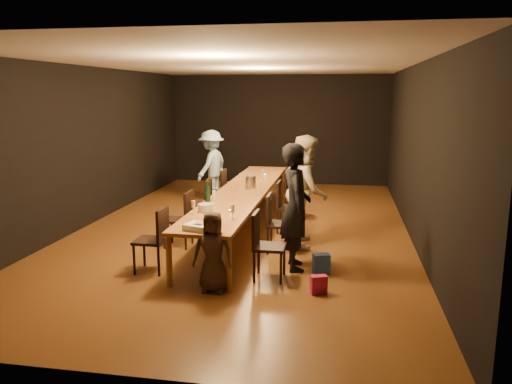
% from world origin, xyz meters
% --- Properties ---
extents(ground, '(10.00, 10.00, 0.00)m').
position_xyz_m(ground, '(0.00, 0.00, 0.00)').
color(ground, '#4C2D13').
rests_on(ground, ground).
extents(room_shell, '(6.04, 10.04, 3.02)m').
position_xyz_m(room_shell, '(0.00, 0.00, 2.08)').
color(room_shell, black).
rests_on(room_shell, ground).
extents(table, '(0.90, 6.00, 0.75)m').
position_xyz_m(table, '(0.00, 0.00, 0.70)').
color(table, olive).
rests_on(table, ground).
extents(chair_right_0, '(0.42, 0.42, 0.93)m').
position_xyz_m(chair_right_0, '(0.85, -2.40, 0.47)').
color(chair_right_0, black).
rests_on(chair_right_0, ground).
extents(chair_right_1, '(0.42, 0.42, 0.93)m').
position_xyz_m(chair_right_1, '(0.85, -1.20, 0.47)').
color(chair_right_1, black).
rests_on(chair_right_1, ground).
extents(chair_right_2, '(0.42, 0.42, 0.93)m').
position_xyz_m(chair_right_2, '(0.85, 0.00, 0.47)').
color(chair_right_2, black).
rests_on(chair_right_2, ground).
extents(chair_right_3, '(0.42, 0.42, 0.93)m').
position_xyz_m(chair_right_3, '(0.85, 1.20, 0.47)').
color(chair_right_3, black).
rests_on(chair_right_3, ground).
extents(chair_left_0, '(0.42, 0.42, 0.93)m').
position_xyz_m(chair_left_0, '(-0.85, -2.40, 0.47)').
color(chair_left_0, black).
rests_on(chair_left_0, ground).
extents(chair_left_1, '(0.42, 0.42, 0.93)m').
position_xyz_m(chair_left_1, '(-0.85, -1.20, 0.47)').
color(chair_left_1, black).
rests_on(chair_left_1, ground).
extents(chair_left_2, '(0.42, 0.42, 0.93)m').
position_xyz_m(chair_left_2, '(-0.85, 0.00, 0.47)').
color(chair_left_2, black).
rests_on(chair_left_2, ground).
extents(chair_left_3, '(0.42, 0.42, 0.93)m').
position_xyz_m(chair_left_3, '(-0.85, 1.20, 0.47)').
color(chair_left_3, black).
rests_on(chair_left_3, ground).
extents(woman_birthday, '(0.58, 0.74, 1.82)m').
position_xyz_m(woman_birthday, '(1.15, -1.91, 0.91)').
color(woman_birthday, black).
rests_on(woman_birthday, ground).
extents(woman_tan, '(0.73, 0.92, 1.83)m').
position_xyz_m(woman_tan, '(1.21, -0.69, 0.92)').
color(woman_tan, beige).
rests_on(woman_tan, ground).
extents(man_blue, '(0.86, 1.19, 1.65)m').
position_xyz_m(man_blue, '(-1.27, 2.50, 0.83)').
color(man_blue, '#92BEE3').
rests_on(man_blue, ground).
extents(child, '(0.52, 0.35, 1.05)m').
position_xyz_m(child, '(0.20, -2.94, 0.52)').
color(child, '#423125').
rests_on(child, ground).
extents(gift_bag_red, '(0.23, 0.17, 0.24)m').
position_xyz_m(gift_bag_red, '(1.54, -2.81, 0.12)').
color(gift_bag_red, '#B51B49').
rests_on(gift_bag_red, ground).
extents(gift_bag_blue, '(0.26, 0.21, 0.28)m').
position_xyz_m(gift_bag_blue, '(1.54, -2.08, 0.14)').
color(gift_bag_blue, '#2958B5').
rests_on(gift_bag_blue, ground).
extents(birthday_cake, '(0.40, 0.36, 0.08)m').
position_xyz_m(birthday_cake, '(-0.03, -2.76, 0.79)').
color(birthday_cake, white).
rests_on(birthday_cake, table).
extents(plate_stack, '(0.29, 0.29, 0.12)m').
position_xyz_m(plate_stack, '(-0.22, -1.79, 0.81)').
color(plate_stack, silver).
rests_on(plate_stack, table).
extents(champagne_bottle, '(0.10, 0.10, 0.37)m').
position_xyz_m(champagne_bottle, '(-0.38, -1.06, 0.94)').
color(champagne_bottle, black).
rests_on(champagne_bottle, table).
extents(ice_bucket, '(0.23, 0.23, 0.22)m').
position_xyz_m(ice_bucket, '(0.09, 0.29, 0.86)').
color(ice_bucket, '#ADADB2').
rests_on(ice_bucket, table).
extents(wineglass_0, '(0.06, 0.06, 0.21)m').
position_xyz_m(wineglass_0, '(-0.35, -1.96, 0.85)').
color(wineglass_0, beige).
rests_on(wineglass_0, table).
extents(wineglass_1, '(0.06, 0.06, 0.21)m').
position_xyz_m(wineglass_1, '(0.28, -2.13, 0.85)').
color(wineglass_1, beige).
rests_on(wineglass_1, table).
extents(wineglass_2, '(0.06, 0.06, 0.21)m').
position_xyz_m(wineglass_2, '(-0.24, -1.16, 0.85)').
color(wineglass_2, silver).
rests_on(wineglass_2, table).
extents(wineglass_3, '(0.06, 0.06, 0.21)m').
position_xyz_m(wineglass_3, '(0.34, -0.28, 0.85)').
color(wineglass_3, beige).
rests_on(wineglass_3, table).
extents(wineglass_4, '(0.06, 0.06, 0.21)m').
position_xyz_m(wineglass_4, '(-0.18, 0.62, 0.85)').
color(wineglass_4, silver).
rests_on(wineglass_4, table).
extents(wineglass_5, '(0.06, 0.06, 0.21)m').
position_xyz_m(wineglass_5, '(0.16, 1.22, 0.85)').
color(wineglass_5, silver).
rests_on(wineglass_5, table).
extents(tealight_near, '(0.05, 0.05, 0.03)m').
position_xyz_m(tealight_near, '(0.15, -1.73, 0.77)').
color(tealight_near, '#B2B7B2').
rests_on(tealight_near, table).
extents(tealight_mid, '(0.05, 0.05, 0.03)m').
position_xyz_m(tealight_mid, '(0.15, 0.29, 0.77)').
color(tealight_mid, '#B2B7B2').
rests_on(tealight_mid, table).
extents(tealight_far, '(0.05, 0.05, 0.03)m').
position_xyz_m(tealight_far, '(0.15, 1.64, 0.77)').
color(tealight_far, '#B2B7B2').
rests_on(tealight_far, table).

